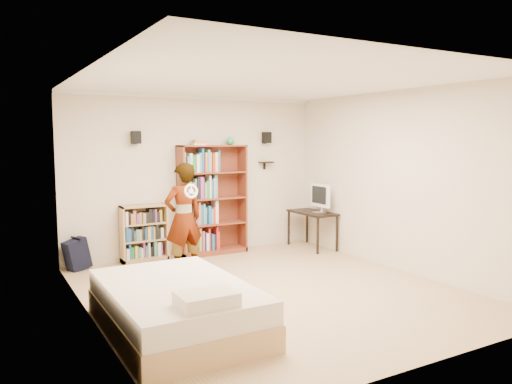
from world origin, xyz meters
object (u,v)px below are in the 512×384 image
Objects in this scene: low_bookshelf at (144,233)px; person at (184,218)px; computer_desk at (312,230)px; tall_bookshelf at (213,200)px; daybed at (176,301)px.

person is (0.31, -0.96, 0.36)m from low_bookshelf.
person is (-2.65, -0.45, 0.48)m from computer_desk.
person is at bearing -133.91° from tall_bookshelf.
low_bookshelf reaches higher than daybed.
computer_desk is (2.96, -0.51, -0.13)m from low_bookshelf.
computer_desk is 2.73m from person.
person is (-0.89, -0.93, -0.12)m from tall_bookshelf.
tall_bookshelf reaches higher than computer_desk.
daybed is (-0.58, -3.01, -0.15)m from low_bookshelf.
tall_bookshelf is at bearing 164.74° from computer_desk.
daybed is at bearing -120.89° from tall_bookshelf.
person is at bearing -170.42° from computer_desk.
computer_desk is at bearing -15.26° from tall_bookshelf.
low_bookshelf is 3.07m from daybed.
low_bookshelf is 1.07m from person.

